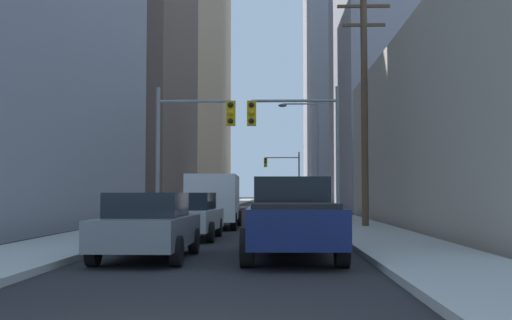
{
  "coord_description": "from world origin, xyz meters",
  "views": [
    {
      "loc": [
        1.17,
        -5.65,
        1.52
      ],
      "look_at": [
        0.0,
        31.69,
        3.5
      ],
      "focal_mm": 43.11,
      "sensor_mm": 36.0,
      "label": 1
    }
  ],
  "objects_px": {
    "pickup_truck_navy": "(292,218)",
    "traffic_signal_near_right": "(298,133)",
    "sedan_black": "(285,205)",
    "cargo_van_white": "(214,198)",
    "sedan_silver": "(188,216)",
    "sedan_grey": "(148,226)",
    "traffic_signal_near_left": "(191,133)",
    "sedan_blue": "(281,202)",
    "traffic_signal_far_right": "(284,170)"
  },
  "relations": [
    {
      "from": "sedan_silver",
      "to": "traffic_signal_far_right",
      "type": "height_order",
      "value": "traffic_signal_far_right"
    },
    {
      "from": "sedan_silver",
      "to": "traffic_signal_near_left",
      "type": "bearing_deg",
      "value": 97.04
    },
    {
      "from": "sedan_grey",
      "to": "cargo_van_white",
      "type": "bearing_deg",
      "value": 88.8
    },
    {
      "from": "sedan_silver",
      "to": "traffic_signal_far_right",
      "type": "relative_size",
      "value": 0.71
    },
    {
      "from": "cargo_van_white",
      "to": "sedan_silver",
      "type": "relative_size",
      "value": 1.23
    },
    {
      "from": "pickup_truck_navy",
      "to": "traffic_signal_near_left",
      "type": "relative_size",
      "value": 0.91
    },
    {
      "from": "traffic_signal_near_right",
      "to": "traffic_signal_far_right",
      "type": "distance_m",
      "value": 42.23
    },
    {
      "from": "pickup_truck_navy",
      "to": "traffic_signal_near_right",
      "type": "bearing_deg",
      "value": 87.07
    },
    {
      "from": "cargo_van_white",
      "to": "sedan_grey",
      "type": "xyz_separation_m",
      "value": [
        -0.26,
        -12.42,
        -0.52
      ]
    },
    {
      "from": "sedan_grey",
      "to": "sedan_blue",
      "type": "bearing_deg",
      "value": 84.92
    },
    {
      "from": "sedan_black",
      "to": "traffic_signal_near_right",
      "type": "height_order",
      "value": "traffic_signal_near_right"
    },
    {
      "from": "traffic_signal_near_left",
      "to": "sedan_silver",
      "type": "bearing_deg",
      "value": -82.96
    },
    {
      "from": "sedan_black",
      "to": "traffic_signal_near_left",
      "type": "bearing_deg",
      "value": -108.29
    },
    {
      "from": "pickup_truck_navy",
      "to": "sedan_black",
      "type": "height_order",
      "value": "pickup_truck_navy"
    },
    {
      "from": "pickup_truck_navy",
      "to": "sedan_blue",
      "type": "xyz_separation_m",
      "value": [
        0.05,
        37.01,
        -0.16
      ]
    },
    {
      "from": "traffic_signal_near_right",
      "to": "sedan_silver",
      "type": "bearing_deg",
      "value": -123.03
    },
    {
      "from": "cargo_van_white",
      "to": "sedan_black",
      "type": "height_order",
      "value": "cargo_van_white"
    },
    {
      "from": "cargo_van_white",
      "to": "sedan_black",
      "type": "xyz_separation_m",
      "value": [
        3.21,
        11.99,
        -0.52
      ]
    },
    {
      "from": "cargo_van_white",
      "to": "sedan_grey",
      "type": "bearing_deg",
      "value": -91.2
    },
    {
      "from": "sedan_grey",
      "to": "sedan_blue",
      "type": "distance_m",
      "value": 37.64
    },
    {
      "from": "pickup_truck_navy",
      "to": "traffic_signal_near_left",
      "type": "bearing_deg",
      "value": 109.09
    },
    {
      "from": "traffic_signal_near_left",
      "to": "traffic_signal_near_right",
      "type": "xyz_separation_m",
      "value": [
        4.53,
        0.0,
        0.03
      ]
    },
    {
      "from": "sedan_silver",
      "to": "traffic_signal_near_left",
      "type": "height_order",
      "value": "traffic_signal_near_left"
    },
    {
      "from": "traffic_signal_near_right",
      "to": "sedan_blue",
      "type": "bearing_deg",
      "value": 91.19
    },
    {
      "from": "sedan_grey",
      "to": "traffic_signal_near_left",
      "type": "distance_m",
      "value": 12.34
    },
    {
      "from": "sedan_black",
      "to": "traffic_signal_far_right",
      "type": "height_order",
      "value": "traffic_signal_far_right"
    },
    {
      "from": "pickup_truck_navy",
      "to": "cargo_van_white",
      "type": "relative_size",
      "value": 1.03
    },
    {
      "from": "sedan_black",
      "to": "traffic_signal_near_right",
      "type": "distance_m",
      "value": 12.96
    },
    {
      "from": "traffic_signal_far_right",
      "to": "pickup_truck_navy",
      "type": "bearing_deg",
      "value": -90.59
    },
    {
      "from": "traffic_signal_near_right",
      "to": "traffic_signal_near_left",
      "type": "bearing_deg",
      "value": -180.0
    },
    {
      "from": "pickup_truck_navy",
      "to": "traffic_signal_near_right",
      "type": "relative_size",
      "value": 0.91
    },
    {
      "from": "pickup_truck_navy",
      "to": "traffic_signal_near_left",
      "type": "height_order",
      "value": "traffic_signal_near_left"
    },
    {
      "from": "pickup_truck_navy",
      "to": "traffic_signal_near_right",
      "type": "xyz_separation_m",
      "value": [
        0.58,
        11.4,
        3.12
      ]
    },
    {
      "from": "cargo_van_white",
      "to": "traffic_signal_near_right",
      "type": "height_order",
      "value": "traffic_signal_near_right"
    },
    {
      "from": "sedan_blue",
      "to": "traffic_signal_near_left",
      "type": "relative_size",
      "value": 0.71
    },
    {
      "from": "traffic_signal_near_right",
      "to": "cargo_van_white",
      "type": "bearing_deg",
      "value": 171.51
    },
    {
      "from": "sedan_silver",
      "to": "traffic_signal_near_right",
      "type": "bearing_deg",
      "value": 56.97
    },
    {
      "from": "cargo_van_white",
      "to": "sedan_silver",
      "type": "height_order",
      "value": "cargo_van_white"
    },
    {
      "from": "sedan_silver",
      "to": "sedan_blue",
      "type": "height_order",
      "value": "same"
    },
    {
      "from": "sedan_silver",
      "to": "sedan_blue",
      "type": "distance_m",
      "value": 31.63
    },
    {
      "from": "pickup_truck_navy",
      "to": "sedan_blue",
      "type": "relative_size",
      "value": 1.28
    },
    {
      "from": "cargo_van_white",
      "to": "traffic_signal_near_left",
      "type": "height_order",
      "value": "traffic_signal_near_left"
    },
    {
      "from": "cargo_van_white",
      "to": "traffic_signal_far_right",
      "type": "relative_size",
      "value": 0.88
    },
    {
      "from": "sedan_grey",
      "to": "traffic_signal_near_right",
      "type": "height_order",
      "value": "traffic_signal_near_right"
    },
    {
      "from": "pickup_truck_navy",
      "to": "sedan_silver",
      "type": "relative_size",
      "value": 1.27
    },
    {
      "from": "sedan_black",
      "to": "pickup_truck_navy",
      "type": "bearing_deg",
      "value": -90.47
    },
    {
      "from": "sedan_grey",
      "to": "sedan_silver",
      "type": "bearing_deg",
      "value": 89.49
    },
    {
      "from": "sedan_grey",
      "to": "traffic_signal_near_right",
      "type": "distance_m",
      "value": 12.92
    },
    {
      "from": "traffic_signal_far_right",
      "to": "sedan_silver",
      "type": "bearing_deg",
      "value": -94.49
    },
    {
      "from": "sedan_grey",
      "to": "traffic_signal_near_right",
      "type": "xyz_separation_m",
      "value": [
        3.86,
        11.89,
        3.28
      ]
    }
  ]
}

